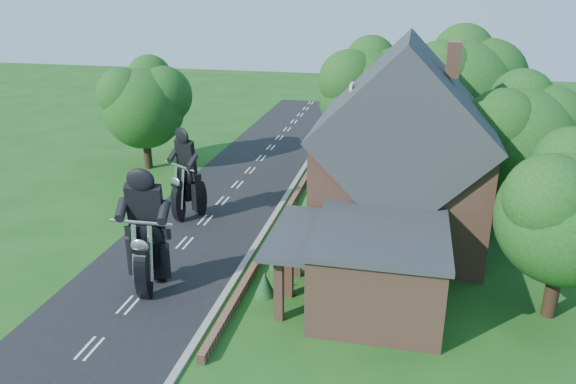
% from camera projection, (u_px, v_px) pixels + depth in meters
% --- Properties ---
extents(ground, '(120.00, 120.00, 0.00)m').
position_uv_depth(ground, '(160.00, 271.00, 25.93)').
color(ground, '#184A14').
rests_on(ground, ground).
extents(road, '(7.00, 80.00, 0.02)m').
position_uv_depth(road, '(160.00, 271.00, 25.92)').
color(road, black).
rests_on(road, ground).
extents(kerb, '(0.30, 80.00, 0.12)m').
position_uv_depth(kerb, '(235.00, 278.00, 25.16)').
color(kerb, gray).
rests_on(kerb, ground).
extents(garden_wall, '(0.30, 22.00, 0.40)m').
position_uv_depth(garden_wall, '(276.00, 231.00, 29.55)').
color(garden_wall, brown).
rests_on(garden_wall, ground).
extents(house, '(9.54, 8.64, 10.24)m').
position_uv_depth(house, '(401.00, 158.00, 27.74)').
color(house, brown).
rests_on(house, ground).
extents(annex, '(7.05, 5.94, 3.44)m').
position_uv_depth(annex, '(375.00, 267.00, 22.57)').
color(annex, brown).
rests_on(annex, ground).
extents(tree_house_right, '(6.51, 6.00, 8.40)m').
position_uv_depth(tree_house_right, '(527.00, 135.00, 28.58)').
color(tree_house_right, black).
rests_on(tree_house_right, ground).
extents(tree_behind_house, '(7.81, 7.20, 10.08)m').
position_uv_depth(tree_behind_house, '(467.00, 87.00, 35.59)').
color(tree_behind_house, black).
rests_on(tree_behind_house, ground).
extents(tree_behind_left, '(6.94, 6.40, 9.16)m').
position_uv_depth(tree_behind_left, '(373.00, 89.00, 37.88)').
color(tree_behind_left, black).
rests_on(tree_behind_left, ground).
extents(tree_far_road, '(6.08, 5.60, 7.84)m').
position_uv_depth(tree_far_road, '(149.00, 101.00, 38.49)').
color(tree_far_road, black).
rests_on(tree_far_road, ground).
extents(shrub_a, '(0.90, 0.90, 1.10)m').
position_uv_depth(shrub_a, '(265.00, 284.00, 23.74)').
color(shrub_a, '#133E1A').
rests_on(shrub_a, ground).
extents(shrub_b, '(0.90, 0.90, 1.10)m').
position_uv_depth(shrub_b, '(278.00, 257.00, 26.03)').
color(shrub_b, '#133E1A').
rests_on(shrub_b, ground).
extents(shrub_c, '(0.90, 0.90, 1.10)m').
position_uv_depth(shrub_c, '(290.00, 235.00, 28.31)').
color(shrub_c, '#133E1A').
rests_on(shrub_c, ground).
extents(shrub_d, '(0.90, 0.90, 1.10)m').
position_uv_depth(shrub_d, '(308.00, 200.00, 32.88)').
color(shrub_d, '#133E1A').
rests_on(shrub_d, ground).
extents(shrub_e, '(0.90, 0.90, 1.10)m').
position_uv_depth(shrub_e, '(316.00, 185.00, 35.16)').
color(shrub_e, '#133E1A').
rests_on(shrub_e, ground).
extents(shrub_f, '(0.90, 0.90, 1.10)m').
position_uv_depth(shrub_f, '(322.00, 173.00, 37.44)').
color(shrub_f, '#133E1A').
rests_on(shrub_f, ground).
extents(motorcycle_lead, '(0.53, 1.82, 1.68)m').
position_uv_depth(motorcycle_lead, '(152.00, 273.00, 24.06)').
color(motorcycle_lead, black).
rests_on(motorcycle_lead, ground).
extents(motorcycle_follow, '(1.23, 1.68, 1.58)m').
position_uv_depth(motorcycle_follow, '(189.00, 205.00, 31.46)').
color(motorcycle_follow, black).
rests_on(motorcycle_follow, ground).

